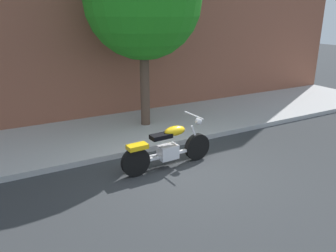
% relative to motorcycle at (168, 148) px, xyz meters
% --- Properties ---
extents(ground_plane, '(60.00, 60.00, 0.00)m').
position_rel_motorcycle_xyz_m(ground_plane, '(0.27, -0.38, -0.46)').
color(ground_plane, '#303335').
extents(sidewalk, '(19.66, 3.19, 0.14)m').
position_rel_motorcycle_xyz_m(sidewalk, '(0.27, 2.57, -0.39)').
color(sidewalk, '#B0B0B0').
rests_on(sidewalk, ground).
extents(motorcycle, '(2.27, 0.70, 1.14)m').
position_rel_motorcycle_xyz_m(motorcycle, '(0.00, 0.00, 0.00)').
color(motorcycle, black).
rests_on(motorcycle, ground).
extents(street_tree, '(3.21, 3.21, 5.28)m').
position_rel_motorcycle_xyz_m(street_tree, '(0.70, 2.67, 3.20)').
color(street_tree, brown).
rests_on(street_tree, ground).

